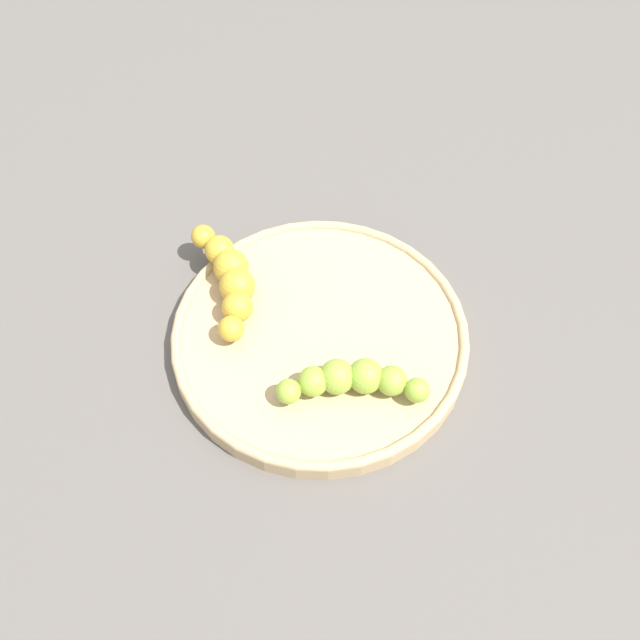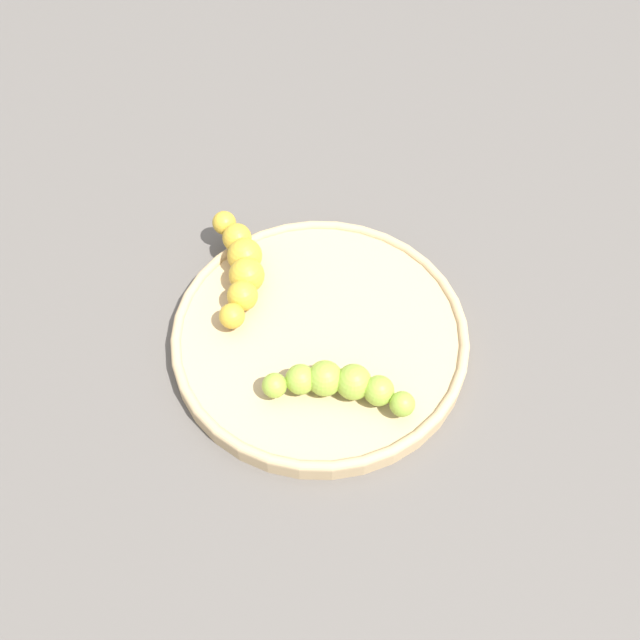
{
  "view_description": "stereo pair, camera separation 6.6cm",
  "coord_description": "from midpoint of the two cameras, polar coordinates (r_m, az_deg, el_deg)",
  "views": [
    {
      "loc": [
        -0.37,
        0.09,
        0.58
      ],
      "look_at": [
        0.0,
        0.0,
        0.04
      ],
      "focal_mm": 39.42,
      "sensor_mm": 36.0,
      "label": 1
    },
    {
      "loc": [
        -0.38,
        0.03,
        0.58
      ],
      "look_at": [
        0.0,
        0.0,
        0.04
      ],
      "focal_mm": 39.42,
      "sensor_mm": 36.0,
      "label": 2
    }
  ],
  "objects": [
    {
      "name": "ground_plane",
      "position": [
        0.69,
        -2.73,
        -2.0
      ],
      "size": [
        2.4,
        2.4,
        0.0
      ],
      "primitive_type": "plane",
      "color": "#56514C"
    },
    {
      "name": "fruit_bowl",
      "position": [
        0.68,
        -2.77,
        -1.44
      ],
      "size": [
        0.29,
        0.29,
        0.02
      ],
      "color": "tan",
      "rests_on": "ground_plane"
    },
    {
      "name": "banana_green",
      "position": [
        0.63,
        -0.36,
        -5.13
      ],
      "size": [
        0.06,
        0.13,
        0.03
      ],
      "rotation": [
        0.0,
        0.0,
        6.05
      ],
      "color": "#8CAD38",
      "rests_on": "fruit_bowl"
    },
    {
      "name": "banana_spotted",
      "position": [
        0.7,
        -10.07,
        3.24
      ],
      "size": [
        0.14,
        0.05,
        0.04
      ],
      "rotation": [
        0.0,
        0.0,
        4.78
      ],
      "color": "gold",
      "rests_on": "fruit_bowl"
    }
  ]
}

